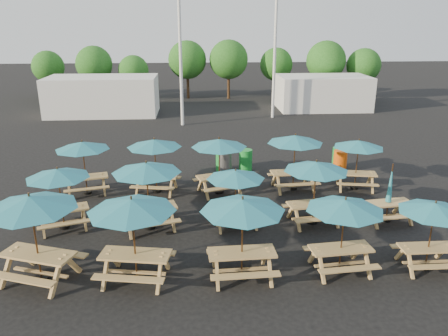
{
  "coord_description": "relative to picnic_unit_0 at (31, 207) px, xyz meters",
  "views": [
    {
      "loc": [
        -1.08,
        -15.11,
        6.75
      ],
      "look_at": [
        0.0,
        1.5,
        1.1
      ],
      "focal_mm": 35.0,
      "sensor_mm": 36.0,
      "label": 1
    }
  ],
  "objects": [
    {
      "name": "tree_2",
      "position": [
        -1.0,
        28.13,
        0.44
      ],
      "size": [
        2.59,
        2.59,
        3.93
      ],
      "color": "#382314",
      "rests_on": "ground"
    },
    {
      "name": "tree_5",
      "position": [
        11.62,
        29.16,
        0.78
      ],
      "size": [
        2.94,
        2.94,
        4.45
      ],
      "color": "#382314",
      "rests_on": "ground"
    },
    {
      "name": "mast_1",
      "position": [
        9.89,
        20.48,
        3.81
      ],
      "size": [
        0.2,
        0.2,
        12.0
      ],
      "primitive_type": "cylinder",
      "color": "silver",
      "rests_on": "ground"
    },
    {
      "name": "picnic_unit_9",
      "position": [
        8.28,
        -0.05,
        -0.27
      ],
      "size": [
        2.33,
        2.33,
        2.2
      ],
      "rotation": [
        0.0,
        0.0,
        0.1
      ],
      "color": "#AF824D",
      "rests_on": "ground"
    },
    {
      "name": "picnic_unit_3",
      "position": [
        2.6,
        -0.14,
        -0.09
      ],
      "size": [
        2.69,
        2.69,
        2.41
      ],
      "rotation": [
        0.0,
        0.0,
        -0.17
      ],
      "color": "#AF824D",
      "rests_on": "ground"
    },
    {
      "name": "picnic_unit_4",
      "position": [
        2.66,
        2.98,
        -0.12
      ],
      "size": [
        2.82,
        2.82,
        2.37
      ],
      "rotation": [
        0.0,
        0.0,
        0.27
      ],
      "color": "#AF824D",
      "rests_on": "ground"
    },
    {
      "name": "picnic_unit_6",
      "position": [
        5.48,
        -0.18,
        -0.14
      ],
      "size": [
        2.37,
        2.37,
        2.35
      ],
      "rotation": [
        0.0,
        0.0,
        0.05
      ],
      "color": "#AF824D",
      "rests_on": "ground"
    },
    {
      "name": "tree_7",
      "position": [
        19.02,
        27.4,
        0.8
      ],
      "size": [
        2.95,
        2.95,
        4.48
      ],
      "color": "#382314",
      "rests_on": "ground"
    },
    {
      "name": "waste_bin_2",
      "position": [
        6.6,
        8.85,
        -1.69
      ],
      "size": [
        0.62,
        0.62,
        1.0
      ],
      "primitive_type": "cylinder",
      "color": "#198C31",
      "rests_on": "ground"
    },
    {
      "name": "waste_bin_3",
      "position": [
        11.01,
        8.44,
        -1.69
      ],
      "size": [
        0.62,
        0.62,
        1.0
      ],
      "primitive_type": "cylinder",
      "color": "#E6550D",
      "rests_on": "ground"
    },
    {
      "name": "picnic_unit_13",
      "position": [
        10.96,
        3.03,
        -1.31
      ],
      "size": [
        1.85,
        1.66,
        2.13
      ],
      "rotation": [
        0.0,
        0.0,
        0.13
      ],
      "color": "#AF824D",
      "rests_on": "ground"
    },
    {
      "name": "mast_0",
      "position": [
        3.39,
        18.48,
        3.81
      ],
      "size": [
        0.2,
        0.2,
        12.0
      ],
      "primitive_type": "cylinder",
      "color": "silver",
      "rests_on": "ground"
    },
    {
      "name": "tree_0",
      "position": [
        -8.68,
        29.73,
        0.64
      ],
      "size": [
        2.8,
        2.8,
        4.24
      ],
      "color": "#382314",
      "rests_on": "ground"
    },
    {
      "name": "waste_bin_1",
      "position": [
        5.62,
        8.74,
        -1.69
      ],
      "size": [
        0.62,
        0.62,
        1.0
      ],
      "primitive_type": "cylinder",
      "color": "gray",
      "rests_on": "ground"
    },
    {
      "name": "waste_bin_0",
      "position": [
        5.51,
        8.93,
        -1.69
      ],
      "size": [
        0.62,
        0.62,
        1.0
      ],
      "primitive_type": "cylinder",
      "color": "#198C31",
      "rests_on": "ground"
    },
    {
      "name": "ground",
      "position": [
        5.39,
        4.48,
        -2.19
      ],
      "size": [
        120.0,
        120.0,
        0.0
      ],
      "primitive_type": "plane",
      "color": "black",
      "rests_on": "ground"
    },
    {
      "name": "picnic_unit_7",
      "position": [
        5.59,
        2.98,
        -0.41
      ],
      "size": [
        2.23,
        2.23,
        2.04
      ],
      "rotation": [
        0.0,
        0.0,
        0.14
      ],
      "color": "#AF824D",
      "rests_on": "ground"
    },
    {
      "name": "waste_bin_4",
      "position": [
        11.11,
        8.94,
        -1.69
      ],
      "size": [
        0.62,
        0.62,
        1.0
      ],
      "primitive_type": "cylinder",
      "color": "#198C31",
      "rests_on": "ground"
    },
    {
      "name": "tree_6",
      "position": [
        15.63,
        27.38,
        1.24
      ],
      "size": [
        3.38,
        3.38,
        5.13
      ],
      "color": "#382314",
      "rests_on": "ground"
    },
    {
      "name": "picnic_unit_14",
      "position": [
        10.93,
        6.16,
        -0.34
      ],
      "size": [
        2.38,
        2.38,
        2.12
      ],
      "rotation": [
        0.0,
        0.0,
        -0.17
      ],
      "color": "#AF824D",
      "rests_on": "ground"
    },
    {
      "name": "tree_1",
      "position": [
        -4.35,
        28.38,
        0.96
      ],
      "size": [
        3.11,
        3.11,
        4.72
      ],
      "color": "#382314",
      "rests_on": "ground"
    },
    {
      "name": "tree_4",
      "position": [
        7.29,
        28.74,
        1.27
      ],
      "size": [
        3.41,
        3.41,
        5.17
      ],
      "color": "#382314",
      "rests_on": "ground"
    },
    {
      "name": "picnic_unit_2",
      "position": [
        -0.21,
        6.33,
        -0.25
      ],
      "size": [
        2.6,
        2.6,
        2.22
      ],
      "rotation": [
        0.0,
        0.0,
        0.25
      ],
      "color": "#AF824D",
      "rests_on": "ground"
    },
    {
      "name": "event_tent_0",
      "position": [
        -2.61,
        22.48,
        -0.79
      ],
      "size": [
        8.0,
        4.0,
        2.8
      ],
      "primitive_type": "cube",
      "color": "silver",
      "rests_on": "ground"
    },
    {
      "name": "picnic_unit_5",
      "position": [
        2.62,
        6.32,
        -0.21
      ],
      "size": [
        2.56,
        2.56,
        2.27
      ],
      "rotation": [
        0.0,
        0.0,
        -0.19
      ],
      "color": "#AF824D",
      "rests_on": "ground"
    },
    {
      "name": "picnic_unit_11",
      "position": [
        8.31,
        6.27,
        -0.13
      ],
      "size": [
        2.48,
        2.48,
        2.36
      ],
      "rotation": [
        0.0,
        0.0,
        0.09
      ],
      "color": "#AF824D",
      "rests_on": "ground"
    },
    {
      "name": "picnic_unit_0",
      "position": [
        0.0,
        0.0,
        0.0
      ],
      "size": [
        3.1,
        3.1,
        2.51
      ],
      "rotation": [
        0.0,
        0.0,
        -0.34
      ],
      "color": "#AF824D",
      "rests_on": "ground"
    },
    {
      "name": "picnic_unit_12",
      "position": [
        10.79,
        -0.08,
        -0.41
      ],
      "size": [
        1.98,
        1.98,
        2.04
      ],
      "rotation": [
        0.0,
        0.0,
        -0.0
      ],
      "color": "#AF824D",
      "rests_on": "ground"
    },
    {
      "name": "event_tent_1",
      "position": [
        14.39,
        23.48,
        -0.89
      ],
      "size": [
        7.0,
        4.0,
        2.6
      ],
      "primitive_type": "cube",
      "color": "silver",
      "rests_on": "ground"
    },
    {
      "name": "picnic_unit_1",
      "position": [
        -0.27,
        3.19,
        -0.31
      ],
      "size": [
        2.66,
        2.66,
        2.16
      ],
      "rotation": [
        0.0,
        0.0,
        0.34
      ],
      "color": "#AF824D",
      "rests_on": "ground"
    },
    {
      "name": "picnic_unit_8",
      "position": [
        5.2,
        6.06,
        -0.18
      ],
      "size": [
        2.82,
        2.82,
        2.31
      ],
      "rotation": [
        0.0,
        0.0,
        0.32
      ],
      "color": "#AF824D",
      "rests_on": "ground"
    },
    {
      "name": "picnic_unit_10",
      "position": [
        8.31,
        3.03,
        -0.21
      ],
      "size": [
        2.49,
        2.49,
        2.27
      ],
      "rotation": [
        0.0,
        0.0,
        0.14
      ],
      "color": "#AF824D",
      "rests_on": "ground"
    },
    {
      "name": "tree_3",
      "position": [
        3.64,
        29.2,
        1.22
      ],
      "size": [
        3.36,
        3.36,
        5.09
      ],
      "color": "#382314",
      "rests_on": "ground"
    }
  ]
}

